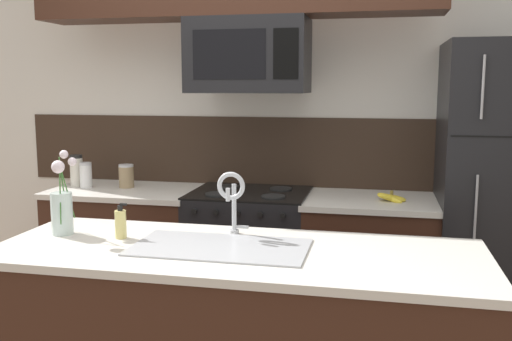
{
  "coord_description": "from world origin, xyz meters",
  "views": [
    {
      "loc": [
        0.82,
        -2.65,
        1.61
      ],
      "look_at": [
        0.18,
        0.27,
        1.16
      ],
      "focal_mm": 40.0,
      "sensor_mm": 36.0,
      "label": 1
    }
  ],
  "objects_px": {
    "flower_vase": "(62,210)",
    "storage_jar_short": "(126,176)",
    "stove_range": "(250,260)",
    "storage_jar_tall": "(76,170)",
    "refrigerator": "(509,200)",
    "sink_faucet": "(232,194)",
    "dish_soap_bottle": "(121,224)",
    "microwave": "(249,56)",
    "storage_jar_medium": "(86,175)",
    "banana_bunch": "(391,198)"
  },
  "relations": [
    {
      "from": "storage_jar_medium",
      "to": "storage_jar_short",
      "type": "distance_m",
      "value": 0.28
    },
    {
      "from": "microwave",
      "to": "storage_jar_medium",
      "type": "bearing_deg",
      "value": -179.73
    },
    {
      "from": "banana_bunch",
      "to": "dish_soap_bottle",
      "type": "relative_size",
      "value": 1.15
    },
    {
      "from": "storage_jar_tall",
      "to": "flower_vase",
      "type": "bearing_deg",
      "value": -63.07
    },
    {
      "from": "stove_range",
      "to": "sink_faucet",
      "type": "relative_size",
      "value": 3.04
    },
    {
      "from": "refrigerator",
      "to": "flower_vase",
      "type": "relative_size",
      "value": 4.74
    },
    {
      "from": "storage_jar_tall",
      "to": "flower_vase",
      "type": "xyz_separation_m",
      "value": [
        0.61,
        -1.21,
        0.01
      ]
    },
    {
      "from": "storage_jar_short",
      "to": "stove_range",
      "type": "bearing_deg",
      "value": -2.6
    },
    {
      "from": "storage_jar_short",
      "to": "banana_bunch",
      "type": "height_order",
      "value": "storage_jar_short"
    },
    {
      "from": "flower_vase",
      "to": "storage_jar_tall",
      "type": "bearing_deg",
      "value": 116.93
    },
    {
      "from": "sink_faucet",
      "to": "flower_vase",
      "type": "xyz_separation_m",
      "value": [
        -0.79,
        -0.14,
        -0.08
      ]
    },
    {
      "from": "dish_soap_bottle",
      "to": "banana_bunch",
      "type": "bearing_deg",
      "value": 42.5
    },
    {
      "from": "microwave",
      "to": "dish_soap_bottle",
      "type": "distance_m",
      "value": 1.46
    },
    {
      "from": "refrigerator",
      "to": "sink_faucet",
      "type": "xyz_separation_m",
      "value": [
        -1.43,
        -1.07,
        0.18
      ]
    },
    {
      "from": "stove_range",
      "to": "dish_soap_bottle",
      "type": "distance_m",
      "value": 1.34
    },
    {
      "from": "sink_faucet",
      "to": "storage_jar_tall",
      "type": "bearing_deg",
      "value": 142.7
    },
    {
      "from": "refrigerator",
      "to": "sink_faucet",
      "type": "distance_m",
      "value": 1.79
    },
    {
      "from": "stove_range",
      "to": "banana_bunch",
      "type": "relative_size",
      "value": 4.89
    },
    {
      "from": "storage_jar_short",
      "to": "microwave",
      "type": "bearing_deg",
      "value": -3.96
    },
    {
      "from": "storage_jar_tall",
      "to": "sink_faucet",
      "type": "relative_size",
      "value": 0.71
    },
    {
      "from": "storage_jar_tall",
      "to": "sink_faucet",
      "type": "xyz_separation_m",
      "value": [
        1.41,
        -1.07,
        0.09
      ]
    },
    {
      "from": "storage_jar_tall",
      "to": "storage_jar_medium",
      "type": "relative_size",
      "value": 1.25
    },
    {
      "from": "banana_bunch",
      "to": "stove_range",
      "type": "bearing_deg",
      "value": 176.08
    },
    {
      "from": "storage_jar_tall",
      "to": "dish_soap_bottle",
      "type": "relative_size",
      "value": 1.33
    },
    {
      "from": "flower_vase",
      "to": "stove_range",
      "type": "bearing_deg",
      "value": 61.86
    },
    {
      "from": "dish_soap_bottle",
      "to": "flower_vase",
      "type": "bearing_deg",
      "value": 178.73
    },
    {
      "from": "dish_soap_bottle",
      "to": "flower_vase",
      "type": "distance_m",
      "value": 0.3
    },
    {
      "from": "sink_faucet",
      "to": "storage_jar_medium",
      "type": "bearing_deg",
      "value": 142.03
    },
    {
      "from": "storage_jar_tall",
      "to": "storage_jar_short",
      "type": "height_order",
      "value": "storage_jar_tall"
    },
    {
      "from": "flower_vase",
      "to": "refrigerator",
      "type": "bearing_deg",
      "value": 28.53
    },
    {
      "from": "stove_range",
      "to": "banana_bunch",
      "type": "distance_m",
      "value": 1.02
    },
    {
      "from": "refrigerator",
      "to": "flower_vase",
      "type": "height_order",
      "value": "refrigerator"
    },
    {
      "from": "stove_range",
      "to": "storage_jar_medium",
      "type": "bearing_deg",
      "value": -178.69
    },
    {
      "from": "storage_jar_medium",
      "to": "sink_faucet",
      "type": "height_order",
      "value": "sink_faucet"
    },
    {
      "from": "banana_bunch",
      "to": "flower_vase",
      "type": "bearing_deg",
      "value": -143.74
    },
    {
      "from": "stove_range",
      "to": "dish_soap_bottle",
      "type": "height_order",
      "value": "dish_soap_bottle"
    },
    {
      "from": "microwave",
      "to": "sink_faucet",
      "type": "relative_size",
      "value": 2.43
    },
    {
      "from": "stove_range",
      "to": "storage_jar_short",
      "type": "distance_m",
      "value": 1.03
    },
    {
      "from": "flower_vase",
      "to": "dish_soap_bottle",
      "type": "bearing_deg",
      "value": -1.27
    },
    {
      "from": "banana_bunch",
      "to": "dish_soap_bottle",
      "type": "bearing_deg",
      "value": -137.5
    },
    {
      "from": "storage_jar_short",
      "to": "sink_faucet",
      "type": "relative_size",
      "value": 0.52
    },
    {
      "from": "microwave",
      "to": "refrigerator",
      "type": "distance_m",
      "value": 1.8
    },
    {
      "from": "banana_bunch",
      "to": "dish_soap_bottle",
      "type": "height_order",
      "value": "dish_soap_bottle"
    },
    {
      "from": "storage_jar_tall",
      "to": "dish_soap_bottle",
      "type": "bearing_deg",
      "value": -53.1
    },
    {
      "from": "flower_vase",
      "to": "storage_jar_short",
      "type": "bearing_deg",
      "value": 101.41
    },
    {
      "from": "stove_range",
      "to": "storage_jar_short",
      "type": "xyz_separation_m",
      "value": [
        -0.88,
        0.04,
        0.53
      ]
    },
    {
      "from": "stove_range",
      "to": "refrigerator",
      "type": "height_order",
      "value": "refrigerator"
    },
    {
      "from": "sink_faucet",
      "to": "microwave",
      "type": "bearing_deg",
      "value": 98.66
    },
    {
      "from": "storage_jar_tall",
      "to": "dish_soap_bottle",
      "type": "xyz_separation_m",
      "value": [
        0.91,
        -1.22,
        -0.04
      ]
    },
    {
      "from": "dish_soap_bottle",
      "to": "refrigerator",
      "type": "bearing_deg",
      "value": 32.28
    }
  ]
}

